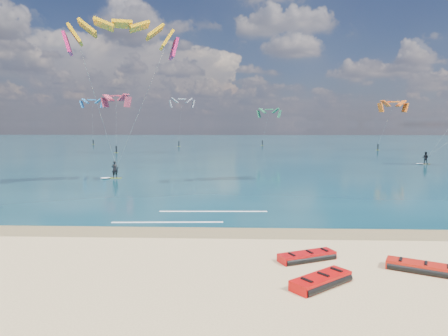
# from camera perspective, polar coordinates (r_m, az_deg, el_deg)

# --- Properties ---
(ground) EXTENTS (320.00, 320.00, 0.00)m
(ground) POSITION_cam_1_polar(r_m,az_deg,el_deg) (58.47, 1.32, 0.49)
(ground) COLOR tan
(ground) RESTS_ON ground
(wet_sand_strip) EXTENTS (320.00, 2.40, 0.01)m
(wet_sand_strip) POSITION_cam_1_polar(r_m,az_deg,el_deg) (21.98, -0.25, -9.20)
(wet_sand_strip) COLOR brown
(wet_sand_strip) RESTS_ON ground
(sea) EXTENTS (320.00, 200.00, 0.04)m
(sea) POSITION_cam_1_polar(r_m,az_deg,el_deg) (122.31, 1.81, 3.50)
(sea) COLOR #0B303C
(sea) RESTS_ON ground
(packed_kite_left) EXTENTS (2.97, 2.13, 0.40)m
(packed_kite_left) POSITION_cam_1_polar(r_m,az_deg,el_deg) (18.09, 11.75, -12.77)
(packed_kite_left) COLOR #BC0A0B
(packed_kite_left) RESTS_ON ground
(packed_kite_mid) EXTENTS (3.07, 2.31, 0.42)m
(packed_kite_mid) POSITION_cam_1_polar(r_m,az_deg,el_deg) (18.26, 26.40, -13.13)
(packed_kite_mid) COLOR red
(packed_kite_mid) RESTS_ON ground
(packed_kite_right) EXTENTS (2.92, 2.71, 0.44)m
(packed_kite_right) POSITION_cam_1_polar(r_m,az_deg,el_deg) (15.58, 13.67, -16.01)
(packed_kite_right) COLOR red
(packed_kite_right) RESTS_ON ground
(kitesurfer_main) EXTENTS (11.81, 10.48, 16.34)m
(kitesurfer_main) POSITION_cam_1_polar(r_m,az_deg,el_deg) (40.16, -14.89, 9.48)
(kitesurfer_main) COLOR #BACA17
(kitesurfer_main) RESTS_ON sea
(shoreline_foam) EXTENTS (9.51, 3.65, 0.01)m
(shoreline_foam) POSITION_cam_1_polar(r_m,az_deg,el_deg) (25.62, -4.50, -6.88)
(shoreline_foam) COLOR white
(shoreline_foam) RESTS_ON ground
(distant_kites) EXTENTS (80.72, 37.13, 12.74)m
(distant_kites) POSITION_cam_1_polar(r_m,az_deg,el_deg) (98.18, -3.43, 6.16)
(distant_kites) COLOR orange
(distant_kites) RESTS_ON ground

